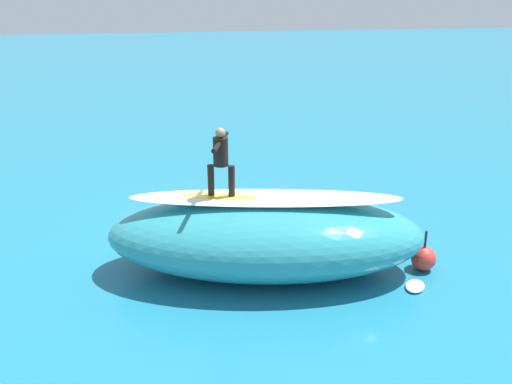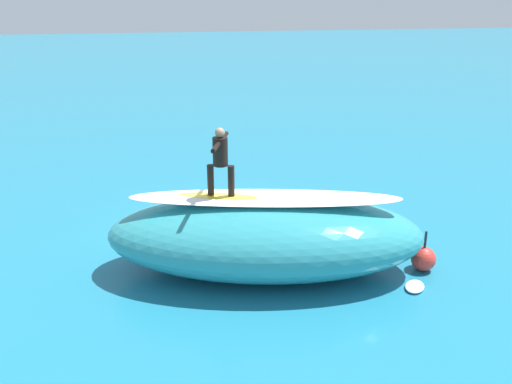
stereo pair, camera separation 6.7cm
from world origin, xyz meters
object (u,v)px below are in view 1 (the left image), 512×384
object	(u,v)px
surfer_riding	(221,157)
surfboard_paddling	(283,214)
buoy_marker	(423,258)
surfer_paddling	(287,210)
surfboard_riding	(222,197)

from	to	relation	value
surfer_riding	surfboard_paddling	distance (m)	4.40
surfer_riding	buoy_marker	size ratio (longest dim) A/B	1.57
surfer_riding	surfer_paddling	size ratio (longest dim) A/B	1.03
surfer_riding	surfer_paddling	distance (m)	4.27
surfboard_riding	surfboard_paddling	xyz separation A→B (m)	(-1.98, -2.90, -1.73)
surfer_riding	surfboard_paddling	xyz separation A→B (m)	(-1.98, -2.90, -2.64)
surfer_riding	surfboard_riding	bearing A→B (deg)	93.25
surfboard_riding	surfer_riding	bearing A→B (deg)	-86.75
surfboard_riding	surfer_paddling	distance (m)	3.82
surfer_paddling	surfboard_riding	bearing A→B (deg)	99.55
surfer_paddling	buoy_marker	distance (m)	4.23
buoy_marker	surfboard_paddling	bearing A→B (deg)	-55.60
surfer_paddling	surfboard_paddling	bearing A→B (deg)	-0.00
surfboard_paddling	buoy_marker	bearing A→B (deg)	170.44
surfer_riding	buoy_marker	distance (m)	5.10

